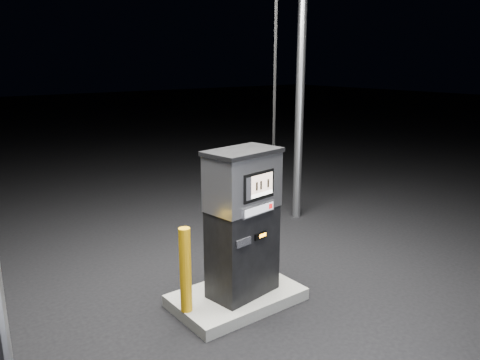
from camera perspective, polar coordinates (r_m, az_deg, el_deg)
ground at (r=6.20m, az=-0.41°, el=-14.71°), size 80.00×80.00×0.00m
pump_island at (r=6.16m, az=-0.41°, el=-14.10°), size 1.60×1.00×0.15m
fuel_dispenser at (r=5.74m, az=0.37°, el=-5.11°), size 1.05×0.67×3.83m
bollard_left at (r=5.53m, az=-6.67°, el=-10.86°), size 0.16×0.16×1.03m
bollard_right at (r=6.19m, az=4.16°, el=-8.56°), size 0.16×0.16×0.91m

